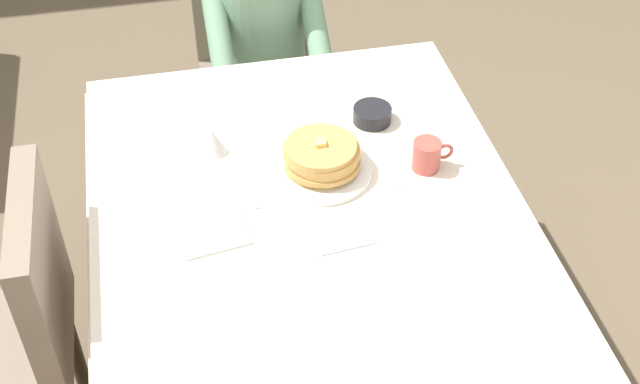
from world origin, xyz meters
The scene contains 13 objects.
dining_table_main centered at (0.00, 0.00, 0.65)m, with size 1.12×1.52×0.74m.
chair_diner centered at (0.03, 1.17, 0.53)m, with size 0.44×0.45×0.93m.
diner_person centered at (0.03, 1.01, 0.67)m, with size 0.40×0.43×1.12m.
chair_left_side centered at (-0.77, 0.00, 0.53)m, with size 0.45×0.44×0.93m.
plate_breakfast centered at (0.06, 0.19, 0.75)m, with size 0.28×0.28×0.02m, color white.
breakfast_stack centered at (0.06, 0.19, 0.80)m, with size 0.21×0.21×0.09m.
cup_coffee centered at (0.34, 0.15, 0.78)m, with size 0.11×0.08×0.08m.
bowl_butter centered at (0.25, 0.38, 0.76)m, with size 0.11×0.11×0.04m, color black.
syrup_pitcher centered at (-0.21, 0.33, 0.78)m, with size 0.08×0.08×0.07m.
fork_left_of_plate centered at (-0.13, 0.17, 0.74)m, with size 0.18×0.01×0.01m, color silver.
knife_right_of_plate centered at (0.25, 0.17, 0.74)m, with size 0.20×0.01×0.01m, color silver.
spoon_near_edge centered at (0.06, -0.10, 0.74)m, with size 0.15×0.01×0.01m, color silver.
napkin_folded centered at (-0.25, 0.01, 0.74)m, with size 0.17×0.12×0.01m, color white.
Camera 1 is at (-0.30, -1.50, 2.22)m, focal length 47.90 mm.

